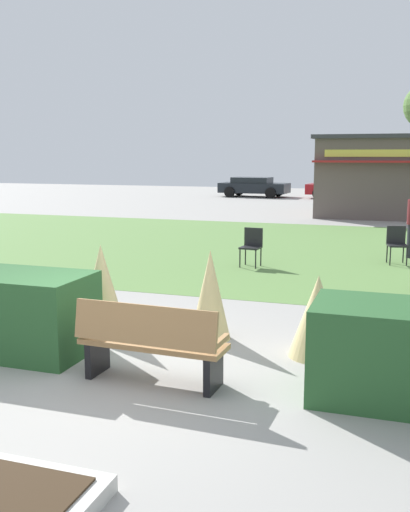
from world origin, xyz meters
The scene contains 11 objects.
ground_plane centered at (0.00, 0.00, 0.00)m, with size 80.00×80.00×0.00m, color #999691.
lawn_patch centered at (0.00, 9.99, 0.00)m, with size 36.00×12.00×0.01m, color #5B8442.
park_bench centered at (0.54, -0.09, 0.48)m, with size 1.72×0.59×0.95m.
hedge_left centered at (-1.68, 0.37, 0.53)m, with size 2.16×1.10×1.05m, color #28562B.
ornamental_grass_behind_left centered at (-0.90, 1.46, 0.65)m, with size 0.71×0.71×1.30m, color #D1BC7F.
ornamental_grass_behind_right centered at (0.67, 1.70, 0.64)m, with size 0.57×0.57×1.27m, color #D1BC7F.
ornamental_grass_behind_center centered at (2.19, 1.44, 0.53)m, with size 0.74×0.74×1.06m, color #D1BC7F.
cafe_chair_west centered at (-0.11, 7.23, 0.53)m, with size 0.48×0.48×0.89m.
cafe_chair_east centered at (3.07, 8.65, 0.53)m, with size 0.53×0.53×0.89m.
parked_car_west_slot centered at (-5.62, 29.83, 0.64)m, with size 4.29×2.24×1.20m.
parked_car_center_slot centered at (-0.21, 29.83, 0.64)m, with size 4.34×2.32×1.20m.
Camera 1 is at (3.13, -5.90, 2.56)m, focal length 41.33 mm.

